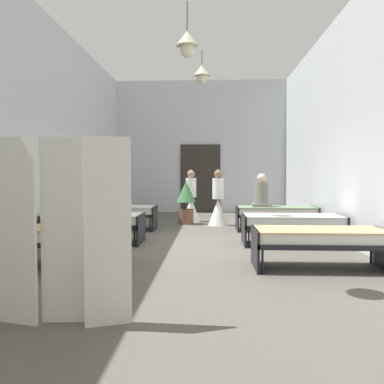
{
  "coord_description": "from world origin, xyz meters",
  "views": [
    {
      "loc": [
        0.35,
        -7.58,
        1.37
      ],
      "look_at": [
        0.0,
        -0.09,
        1.02
      ],
      "focal_mm": 36.64,
      "sensor_mm": 36.0,
      "label": 1
    }
  ],
  "objects_px": {
    "nurse_near_aisle": "(218,205)",
    "nurse_mid_aisle": "(191,203)",
    "bed_left_row_1": "(94,221)",
    "bed_right_row_1": "(292,222)",
    "privacy_screen": "(62,231)",
    "bed_left_row_2": "(117,212)",
    "patient_seated_primary": "(261,194)",
    "bed_left_row_0": "(57,236)",
    "bed_right_row_0": "(320,238)",
    "bed_right_row_2": "(276,212)",
    "potted_plant": "(186,199)"
  },
  "relations": [
    {
      "from": "bed_left_row_1",
      "to": "bed_right_row_1",
      "type": "xyz_separation_m",
      "value": [
        3.87,
        0.0,
        0.0
      ]
    },
    {
      "from": "bed_right_row_0",
      "to": "bed_right_row_1",
      "type": "relative_size",
      "value": 1.0
    },
    {
      "from": "patient_seated_primary",
      "to": "bed_left_row_1",
      "type": "bearing_deg",
      "value": -151.54
    },
    {
      "from": "bed_left_row_0",
      "to": "patient_seated_primary",
      "type": "xyz_separation_m",
      "value": [
        3.52,
        3.81,
        0.43
      ]
    },
    {
      "from": "bed_left_row_0",
      "to": "privacy_screen",
      "type": "bearing_deg",
      "value": -66.86
    },
    {
      "from": "nurse_mid_aisle",
      "to": "nurse_near_aisle",
      "type": "bearing_deg",
      "value": 127.28
    },
    {
      "from": "bed_right_row_0",
      "to": "nurse_mid_aisle",
      "type": "height_order",
      "value": "nurse_mid_aisle"
    },
    {
      "from": "bed_left_row_0",
      "to": "bed_right_row_1",
      "type": "distance_m",
      "value": 4.31
    },
    {
      "from": "bed_left_row_0",
      "to": "bed_left_row_1",
      "type": "height_order",
      "value": "same"
    },
    {
      "from": "nurse_mid_aisle",
      "to": "patient_seated_primary",
      "type": "relative_size",
      "value": 1.86
    },
    {
      "from": "nurse_near_aisle",
      "to": "patient_seated_primary",
      "type": "relative_size",
      "value": 1.86
    },
    {
      "from": "nurse_near_aisle",
      "to": "potted_plant",
      "type": "distance_m",
      "value": 0.91
    },
    {
      "from": "nurse_mid_aisle",
      "to": "privacy_screen",
      "type": "distance_m",
      "value": 7.75
    },
    {
      "from": "bed_right_row_0",
      "to": "potted_plant",
      "type": "relative_size",
      "value": 1.62
    },
    {
      "from": "nurse_mid_aisle",
      "to": "privacy_screen",
      "type": "bearing_deg",
      "value": 77.72
    },
    {
      "from": "bed_right_row_1",
      "to": "bed_left_row_1",
      "type": "bearing_deg",
      "value": 180.0
    },
    {
      "from": "bed_left_row_1",
      "to": "bed_right_row_1",
      "type": "bearing_deg",
      "value": 0.0
    },
    {
      "from": "potted_plant",
      "to": "privacy_screen",
      "type": "relative_size",
      "value": 0.69
    },
    {
      "from": "bed_right_row_0",
      "to": "privacy_screen",
      "type": "height_order",
      "value": "privacy_screen"
    },
    {
      "from": "nurse_near_aisle",
      "to": "nurse_mid_aisle",
      "type": "bearing_deg",
      "value": 70.0
    },
    {
      "from": "bed_left_row_2",
      "to": "bed_left_row_0",
      "type": "bearing_deg",
      "value": -90.0
    },
    {
      "from": "bed_right_row_1",
      "to": "privacy_screen",
      "type": "xyz_separation_m",
      "value": [
        -2.92,
        -4.12,
        0.41
      ]
    },
    {
      "from": "bed_right_row_2",
      "to": "bed_left_row_0",
      "type": "bearing_deg",
      "value": -135.51
    },
    {
      "from": "bed_left_row_1",
      "to": "bed_right_row_1",
      "type": "relative_size",
      "value": 1.0
    },
    {
      "from": "bed_left_row_2",
      "to": "nurse_mid_aisle",
      "type": "relative_size",
      "value": 1.28
    },
    {
      "from": "nurse_mid_aisle",
      "to": "privacy_screen",
      "type": "height_order",
      "value": "privacy_screen"
    },
    {
      "from": "bed_right_row_0",
      "to": "bed_left_row_1",
      "type": "distance_m",
      "value": 4.31
    },
    {
      "from": "bed_left_row_1",
      "to": "nurse_mid_aisle",
      "type": "distance_m",
      "value": 3.98
    },
    {
      "from": "bed_right_row_0",
      "to": "bed_left_row_2",
      "type": "relative_size",
      "value": 1.0
    },
    {
      "from": "bed_left_row_1",
      "to": "bed_right_row_1",
      "type": "distance_m",
      "value": 3.87
    },
    {
      "from": "bed_left_row_0",
      "to": "bed_left_row_2",
      "type": "bearing_deg",
      "value": 90.0
    },
    {
      "from": "bed_left_row_1",
      "to": "nurse_mid_aisle",
      "type": "relative_size",
      "value": 1.28
    },
    {
      "from": "bed_left_row_0",
      "to": "bed_right_row_2",
      "type": "relative_size",
      "value": 1.0
    },
    {
      "from": "bed_right_row_0",
      "to": "bed_right_row_2",
      "type": "distance_m",
      "value": 3.8
    },
    {
      "from": "nurse_near_aisle",
      "to": "privacy_screen",
      "type": "height_order",
      "value": "privacy_screen"
    },
    {
      "from": "bed_left_row_2",
      "to": "nurse_mid_aisle",
      "type": "height_order",
      "value": "nurse_mid_aisle"
    },
    {
      "from": "potted_plant",
      "to": "privacy_screen",
      "type": "height_order",
      "value": "privacy_screen"
    },
    {
      "from": "patient_seated_primary",
      "to": "bed_right_row_1",
      "type": "bearing_deg",
      "value": -79.6
    },
    {
      "from": "nurse_near_aisle",
      "to": "privacy_screen",
      "type": "relative_size",
      "value": 0.87
    },
    {
      "from": "bed_right_row_0",
      "to": "nurse_near_aisle",
      "type": "bearing_deg",
      "value": 106.37
    },
    {
      "from": "bed_right_row_0",
      "to": "bed_left_row_1",
      "type": "relative_size",
      "value": 1.0
    },
    {
      "from": "bed_right_row_2",
      "to": "patient_seated_primary",
      "type": "relative_size",
      "value": 2.37
    },
    {
      "from": "bed_right_row_0",
      "to": "nurse_mid_aisle",
      "type": "xyz_separation_m",
      "value": [
        -2.13,
        5.48,
        0.09
      ]
    },
    {
      "from": "nurse_near_aisle",
      "to": "potted_plant",
      "type": "relative_size",
      "value": 1.27
    },
    {
      "from": "bed_left_row_2",
      "to": "privacy_screen",
      "type": "relative_size",
      "value": 1.12
    },
    {
      "from": "nurse_mid_aisle",
      "to": "potted_plant",
      "type": "bearing_deg",
      "value": 72.76
    },
    {
      "from": "bed_left_row_2",
      "to": "nurse_mid_aisle",
      "type": "distance_m",
      "value": 2.42
    },
    {
      "from": "potted_plant",
      "to": "bed_left_row_0",
      "type": "bearing_deg",
      "value": -108.29
    },
    {
      "from": "bed_left_row_1",
      "to": "bed_right_row_1",
      "type": "height_order",
      "value": "same"
    },
    {
      "from": "bed_left_row_0",
      "to": "potted_plant",
      "type": "relative_size",
      "value": 1.62
    }
  ]
}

